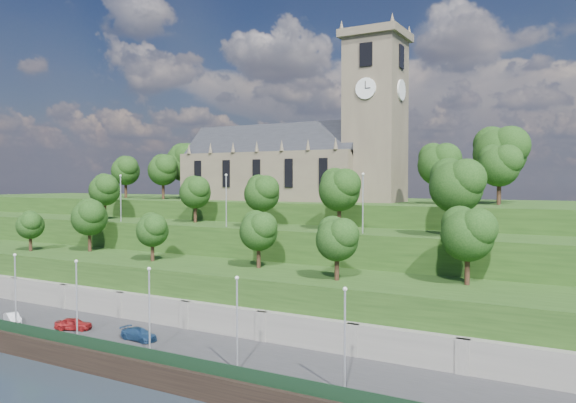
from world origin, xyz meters
The scene contains 17 objects.
ground centered at (0.00, 0.00, 0.00)m, with size 320.00×320.00×0.00m, color #1C232D.
promenade centered at (0.00, 6.00, 1.00)m, with size 160.00×12.00×2.00m, color #2D2D30.
quay_wall centered at (0.00, -0.05, 1.10)m, with size 160.00×0.50×2.20m, color black.
fence centered at (0.00, 0.60, 2.60)m, with size 160.00×0.10×1.20m, color #15311C.
retaining_wall centered at (0.00, 11.97, 2.50)m, with size 160.00×2.10×5.00m.
embankment_lower centered at (0.00, 18.00, 4.00)m, with size 160.00×12.00×8.00m, color #1F3D14.
embankment_upper centered at (0.00, 29.00, 6.00)m, with size 160.00×10.00×12.00m, color #1F3D14.
hilltop centered at (0.00, 50.00, 7.50)m, with size 160.00×32.00×15.00m, color #1F3D14.
church centered at (0.79, 45.98, 22.52)m, with size 38.60×12.35×27.60m.
trees_lower centered at (4.42, 18.48, 12.81)m, with size 66.52×8.84×7.81m.
trees_upper centered at (7.48, 28.07, 17.38)m, with size 62.46×8.35×8.89m.
trees_hilltop centered at (3.68, 45.83, 21.66)m, with size 74.19×16.54×11.37m.
lamp_posts_promenade centered at (-2.00, 2.50, 6.72)m, with size 60.36×0.36×8.21m.
lamp_posts_upper centered at (0.00, 26.00, 16.23)m, with size 40.36×0.36×7.26m.
car_left centered at (-5.14, 4.64, 2.66)m, with size 1.57×3.90×1.33m, color maroon.
car_middle centered at (-13.72, 3.26, 2.57)m, with size 1.21×3.48×1.15m, color #B9B7BC.
car_right centered at (3.92, 5.23, 2.61)m, with size 1.72×4.23×1.23m, color navy.
Camera 1 is at (45.12, -36.66, 18.30)m, focal length 35.00 mm.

